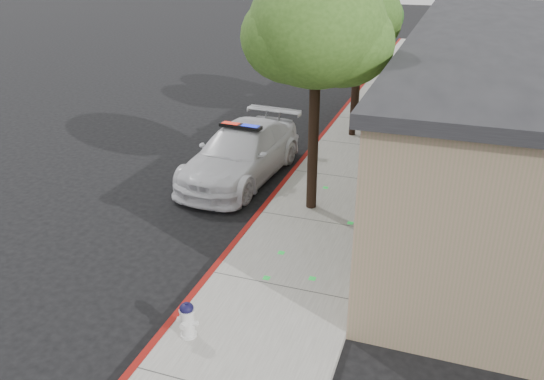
{
  "coord_description": "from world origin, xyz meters",
  "views": [
    {
      "loc": [
        4.47,
        -8.75,
        6.51
      ],
      "look_at": [
        0.69,
        2.15,
        1.23
      ],
      "focal_mm": 35.58,
      "sensor_mm": 36.0,
      "label": 1
    }
  ],
  "objects_px": {
    "street_tree_near": "(317,34)",
    "street_tree_far": "(362,12)",
    "police_car": "(241,153)",
    "street_tree_mid": "(359,19)",
    "clapboard_building": "(531,102)",
    "fire_hydrant": "(187,319)"
  },
  "relations": [
    {
      "from": "clapboard_building",
      "to": "street_tree_near",
      "type": "bearing_deg",
      "value": -135.85
    },
    {
      "from": "street_tree_near",
      "to": "street_tree_far",
      "type": "relative_size",
      "value": 1.12
    },
    {
      "from": "street_tree_far",
      "to": "street_tree_mid",
      "type": "bearing_deg",
      "value": -81.96
    },
    {
      "from": "police_car",
      "to": "street_tree_mid",
      "type": "xyz_separation_m",
      "value": [
        2.46,
        4.71,
        3.43
      ]
    },
    {
      "from": "fire_hydrant",
      "to": "street_tree_near",
      "type": "bearing_deg",
      "value": 83.0
    },
    {
      "from": "clapboard_building",
      "to": "police_car",
      "type": "xyz_separation_m",
      "value": [
        -8.07,
        -3.69,
        -1.34
      ]
    },
    {
      "from": "fire_hydrant",
      "to": "street_tree_mid",
      "type": "distance_m",
      "value": 12.6
    },
    {
      "from": "clapboard_building",
      "to": "police_car",
      "type": "distance_m",
      "value": 8.98
    },
    {
      "from": "clapboard_building",
      "to": "street_tree_mid",
      "type": "distance_m",
      "value": 6.07
    },
    {
      "from": "clapboard_building",
      "to": "fire_hydrant",
      "type": "bearing_deg",
      "value": -119.11
    },
    {
      "from": "fire_hydrant",
      "to": "street_tree_near",
      "type": "height_order",
      "value": "street_tree_near"
    },
    {
      "from": "street_tree_near",
      "to": "street_tree_far",
      "type": "height_order",
      "value": "street_tree_near"
    },
    {
      "from": "street_tree_mid",
      "to": "street_tree_far",
      "type": "distance_m",
      "value": 2.51
    },
    {
      "from": "police_car",
      "to": "fire_hydrant",
      "type": "xyz_separation_m",
      "value": [
        1.94,
        -7.32,
        -0.28
      ]
    },
    {
      "from": "street_tree_mid",
      "to": "police_car",
      "type": "bearing_deg",
      "value": -117.6
    },
    {
      "from": "street_tree_mid",
      "to": "fire_hydrant",
      "type": "bearing_deg",
      "value": -92.48
    },
    {
      "from": "street_tree_near",
      "to": "street_tree_far",
      "type": "bearing_deg",
      "value": 93.41
    },
    {
      "from": "street_tree_mid",
      "to": "street_tree_far",
      "type": "bearing_deg",
      "value": 98.04
    },
    {
      "from": "police_car",
      "to": "street_tree_mid",
      "type": "bearing_deg",
      "value": 66.63
    },
    {
      "from": "police_car",
      "to": "street_tree_far",
      "type": "distance_m",
      "value": 8.22
    },
    {
      "from": "street_tree_mid",
      "to": "street_tree_far",
      "type": "relative_size",
      "value": 1.01
    },
    {
      "from": "street_tree_far",
      "to": "clapboard_building",
      "type": "bearing_deg",
      "value": -30.41
    }
  ]
}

